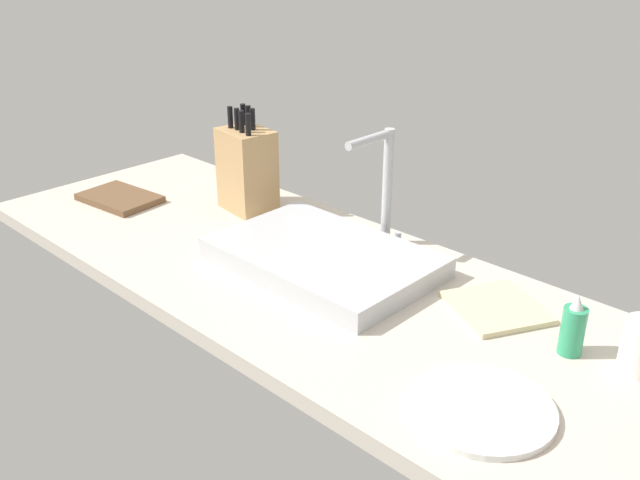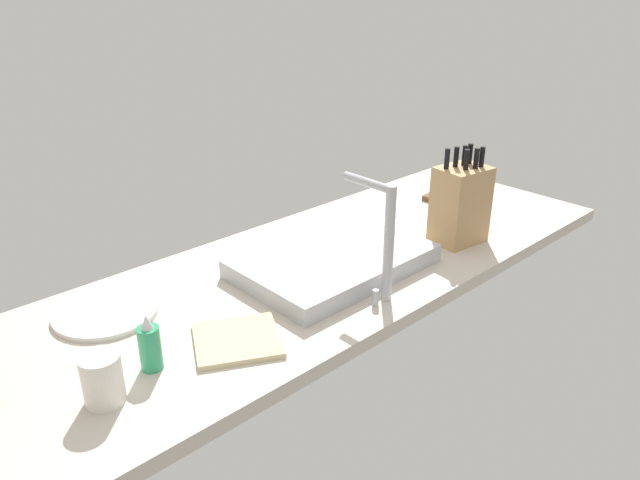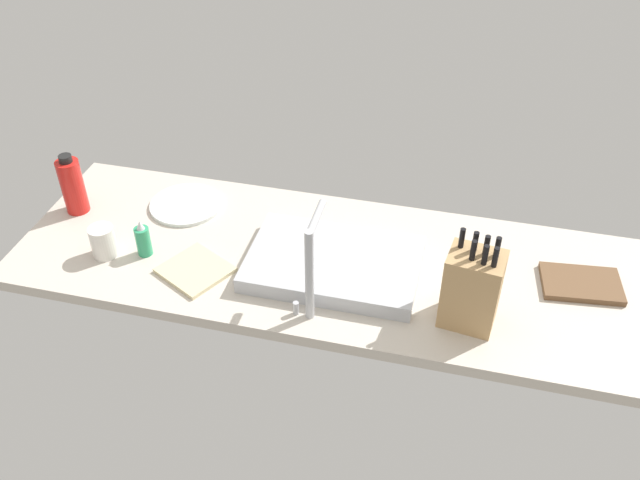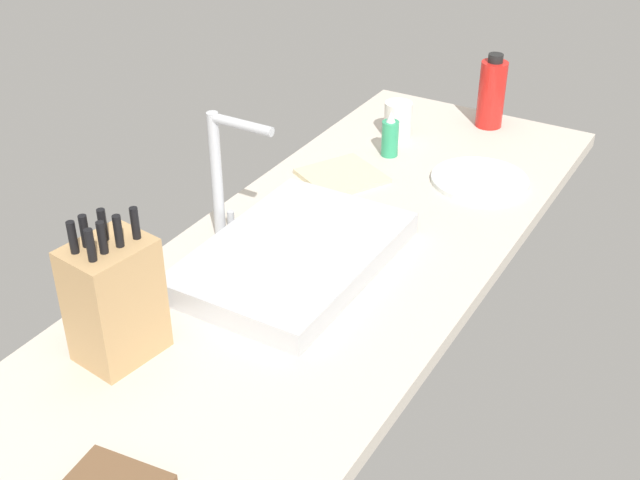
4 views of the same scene
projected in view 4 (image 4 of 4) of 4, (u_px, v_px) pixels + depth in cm
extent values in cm
cube|color=beige|center=(317.00, 273.00, 170.19)|extent=(188.02, 64.09, 3.50)
cube|color=#B7BABF|center=(294.00, 255.00, 168.44)|extent=(49.03, 32.56, 4.80)
cylinder|color=#B7BABF|center=(218.00, 176.00, 172.41)|extent=(2.40, 2.40, 28.56)
cylinder|color=#B7BABF|center=(243.00, 124.00, 162.38)|extent=(2.00, 14.17, 2.00)
cylinder|color=#B7BABF|center=(231.00, 220.00, 181.43)|extent=(1.60, 1.60, 4.00)
cube|color=tan|center=(115.00, 301.00, 140.33)|extent=(15.42, 12.85, 22.03)
cylinder|color=black|center=(90.00, 245.00, 129.36)|extent=(1.58, 1.58, 5.65)
cylinder|color=black|center=(73.00, 237.00, 131.36)|extent=(1.58, 1.58, 5.65)
cylinder|color=black|center=(102.00, 238.00, 131.31)|extent=(1.58, 1.58, 5.65)
cylinder|color=black|center=(84.00, 231.00, 133.02)|extent=(1.58, 1.58, 5.65)
cylinder|color=black|center=(118.00, 231.00, 133.00)|extent=(1.58, 1.58, 5.65)
cylinder|color=black|center=(103.00, 225.00, 134.70)|extent=(1.58, 1.58, 5.65)
cylinder|color=black|center=(135.00, 223.00, 135.15)|extent=(1.58, 1.58, 5.65)
cylinder|color=#2D9966|center=(390.00, 139.00, 211.02)|extent=(4.37, 4.37, 9.24)
cone|color=silver|center=(391.00, 117.00, 207.86)|extent=(2.41, 2.41, 2.80)
cylinder|color=red|center=(492.00, 94.00, 224.53)|extent=(7.27, 7.27, 18.17)
cylinder|color=black|center=(496.00, 58.00, 219.18)|extent=(4.00, 4.00, 2.20)
cylinder|color=silver|center=(480.00, 180.00, 200.44)|extent=(23.43, 23.43, 1.20)
cube|color=beige|center=(342.00, 176.00, 202.11)|extent=(23.50, 23.09, 1.20)
cylinder|color=silver|center=(398.00, 120.00, 220.49)|extent=(7.39, 7.39, 9.73)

